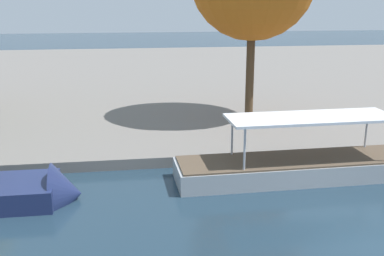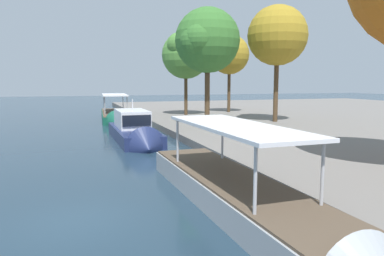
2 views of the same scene
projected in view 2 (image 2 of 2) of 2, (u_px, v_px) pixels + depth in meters
The scene contains 8 objects.
ground_plane at pixel (76, 223), 11.72m from camera, with size 220.00×220.00×0.00m, color #1E3342.
tour_boat_0 at pixel (115, 117), 42.74m from camera, with size 13.80×3.91×4.13m.
motor_yacht_1 at pixel (135, 133), 27.70m from camera, with size 10.75×2.85×4.24m.
tour_boat_2 at pixel (246, 203), 12.50m from camera, with size 13.68×2.92×3.95m.
tree_0 at pixel (185, 55), 42.87m from camera, with size 5.60×5.60×9.85m.
tree_1 at pixel (276, 35), 35.77m from camera, with size 6.19×5.78×11.39m.
tree_4 at pixel (206, 41), 32.67m from camera, with size 5.84×5.84×10.54m.
tree_5 at pixel (230, 55), 46.99m from camera, with size 5.07×5.07×9.93m.
Camera 2 is at (11.85, -0.05, 4.47)m, focal length 34.35 mm.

